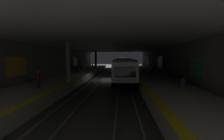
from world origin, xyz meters
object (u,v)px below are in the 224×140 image
Objects in this scene: person_waiting_near at (81,66)px; person_walking_mid at (38,78)px; person_boarding at (151,70)px; metro_train at (123,64)px; trash_bin at (183,82)px; pillar_far at (96,60)px; bench_right_mid at (33,77)px; pillar_near at (68,62)px; backpack_on_floor at (77,71)px; bench_left_mid at (154,69)px; bench_left_near at (184,79)px; suitcase_rolling at (155,74)px; bench_left_far at (150,67)px; person_standing_far at (93,65)px.

person_walking_mid is at bearing -175.74° from person_waiting_near.
person_boarding reaches higher than person_waiting_near.
metro_train reaches higher than trash_bin.
bench_right_mid is (-19.89, 4.18, -1.75)m from pillar_far.
backpack_on_floor is (12.86, 2.69, -2.08)m from pillar_near.
bench_left_mid is (-12.47, -6.33, -0.45)m from metro_train.
backpack_on_floor is (16.59, 1.13, -0.70)m from person_walking_mid.
person_walking_mid is (-3.02, 14.44, 0.37)m from bench_left_near.
person_walking_mid is 1.95× the size of trash_bin.
metro_train reaches higher than backpack_on_floor.
suitcase_rolling is (-12.46, -11.57, -1.99)m from pillar_far.
person_boarding is at bearing 78.24° from suitcase_rolling.
bench_left_far is 12.65m from suitcase_rolling.
backpack_on_floor is (-14.73, 9.24, -0.78)m from metro_train.
suitcase_rolling is at bearing -57.42° from pillar_near.
person_waiting_near is 0.98× the size of person_boarding.
person_walking_mid is 26.28m from person_standing_far.
person_waiting_near is 17.92m from person_boarding.
pillar_far is at bearing -68.69° from person_waiting_near.
suitcase_rolling is (8.11, 1.32, -0.24)m from bench_left_near.
bench_left_far is at bearing -85.10° from person_waiting_near.
suitcase_rolling is at bearing -139.69° from person_standing_far.
person_standing_far is (22.59, -2.89, 0.30)m from bench_right_mid.
metro_train is at bearing -47.35° from person_waiting_near.
bench_left_mid is 7.84m from suitcase_rolling.
person_boarding is at bearing 165.21° from bench_left_mid.
bench_left_far is 1.00× the size of bench_right_mid.
person_boarding is 9.85m from trash_bin.
pillar_near is 2.75× the size of person_walking_mid.
person_boarding reaches higher than person_standing_far.
pillar_far reaches higher than bench_left_mid.
bench_right_mid is 16.48m from trash_bin.
bench_right_mid is at bearing 139.54° from bench_left_far.
person_boarding is at bearing 170.86° from bench_left_far.
suitcase_rolling is (-11.20, -14.79, -0.56)m from person_waiting_near.
person_boarding is at bearing -140.96° from person_standing_far.
bench_left_mid is at bearing -102.17° from person_waiting_near.
pillar_near is 18.92m from person_waiting_near.
bench_left_near is at bearing -93.19° from pillar_near.
bench_left_far is (0.13, -12.88, -1.75)m from pillar_far.
bench_left_mid is 1.06× the size of person_boarding.
pillar_near reaches higher than person_waiting_near.
trash_bin is at bearing -176.52° from suitcase_rolling.
bench_right_mid is at bearing 90.60° from pillar_near.
metro_train is 14.00m from bench_left_mid.
bench_left_near is at bearing -140.17° from person_waiting_near.
bench_left_far is (4.85, 0.00, 0.00)m from bench_left_mid.
person_boarding is at bearing -63.31° from bench_right_mid.
pillar_far is at bearing 69.85° from bench_left_mid.
bench_left_far is 16.17m from person_waiting_near.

